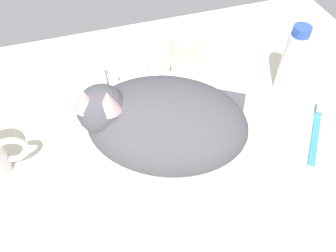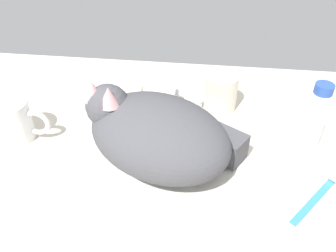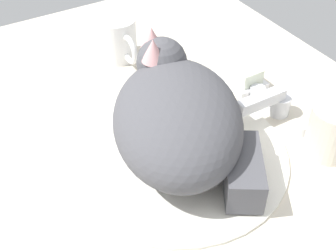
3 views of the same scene
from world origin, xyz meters
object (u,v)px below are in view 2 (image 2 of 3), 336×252
at_px(faucet, 171,99).
at_px(toothpaste_bottle, 314,121).
at_px(coffee_mug, 14,121).
at_px(soap_bar, 126,92).
at_px(toothbrush, 319,194).
at_px(rinse_cup, 221,92).
at_px(cat, 157,133).

bearing_deg(faucet, toothpaste_bottle, -21.04).
distance_m(faucet, coffee_mug, 0.33).
bearing_deg(soap_bar, faucet, -8.01).
bearing_deg(toothbrush, rinse_cup, 124.67).
bearing_deg(cat, toothbrush, -9.17).
bearing_deg(toothbrush, coffee_mug, 171.24).
xyz_separation_m(toothpaste_bottle, toothbrush, (0.00, -0.12, -0.06)).
bearing_deg(coffee_mug, rinse_cup, 21.30).
bearing_deg(rinse_cup, cat, -119.55).
bearing_deg(faucet, cat, -91.54).
bearing_deg(soap_bar, toothpaste_bottle, -17.60).
relative_size(coffee_mug, rinse_cup, 1.38).
bearing_deg(faucet, coffee_mug, -154.54).
relative_size(toothpaste_bottle, toothbrush, 1.18).
height_order(coffee_mug, soap_bar, coffee_mug).
xyz_separation_m(coffee_mug, rinse_cup, (0.41, 0.16, -0.00)).
distance_m(faucet, soap_bar, 0.11).
relative_size(faucet, soap_bar, 1.92).
relative_size(rinse_cup, toothbrush, 0.66).
relative_size(faucet, rinse_cup, 1.72).
height_order(cat, soap_bar, cat).
relative_size(coffee_mug, toothpaste_bottle, 0.77).
bearing_deg(coffee_mug, toothpaste_bottle, 3.35).
distance_m(cat, toothpaste_bottle, 0.30).
bearing_deg(rinse_cup, toothbrush, -55.33).
distance_m(rinse_cup, toothbrush, 0.31).
bearing_deg(toothpaste_bottle, faucet, 158.96).
relative_size(soap_bar, toothpaste_bottle, 0.50).
relative_size(faucet, toothbrush, 1.12).
distance_m(coffee_mug, soap_bar, 0.25).
xyz_separation_m(rinse_cup, toothbrush, (0.17, -0.25, -0.04)).
distance_m(coffee_mug, toothbrush, 0.59).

